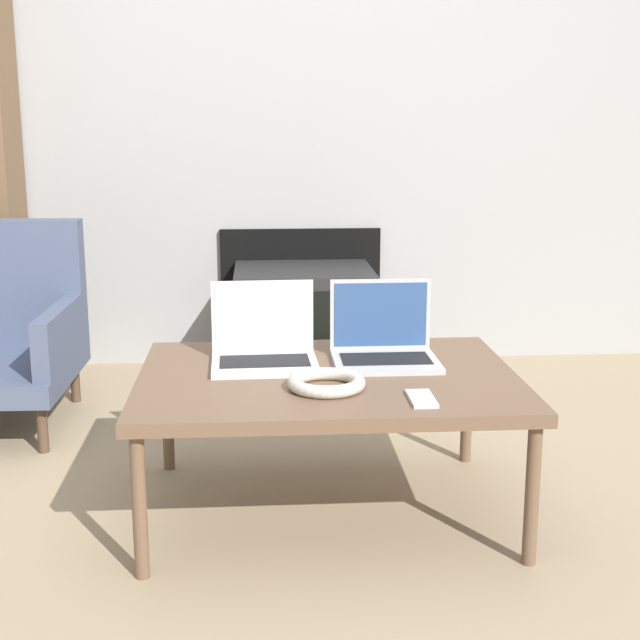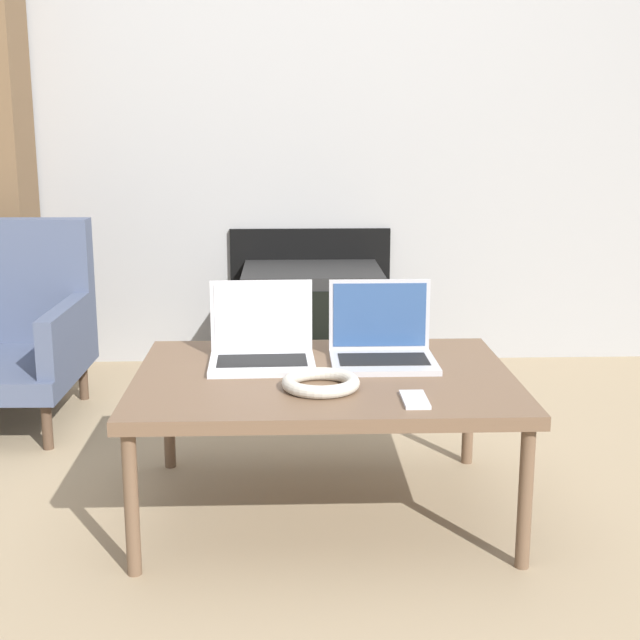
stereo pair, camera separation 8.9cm
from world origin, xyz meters
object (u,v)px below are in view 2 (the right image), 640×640
at_px(phone, 415,400).
at_px(tv, 312,323).
at_px(laptop_left, 262,346).
at_px(headphones, 321,383).
at_px(laptop_right, 382,345).
at_px(armchair, 4,327).

xyz_separation_m(phone, tv, (-0.21, 1.62, -0.17)).
height_order(laptop_left, phone, laptop_left).
relative_size(headphones, phone, 1.48).
bearing_deg(laptop_right, armchair, 149.37).
bearing_deg(laptop_right, tv, 97.47).
relative_size(laptop_right, armchair, 0.41).
xyz_separation_m(laptop_left, headphones, (0.16, -0.27, -0.03)).
relative_size(laptop_left, headphones, 1.50).
bearing_deg(tv, headphones, -90.76).
bearing_deg(armchair, tv, 23.12).
bearing_deg(armchair, phone, -38.90).
xyz_separation_m(headphones, phone, (0.23, -0.11, -0.01)).
relative_size(laptop_right, headphones, 1.47).
xyz_separation_m(laptop_left, armchair, (-0.98, 0.78, -0.12)).
height_order(laptop_right, headphones, laptop_right).
xyz_separation_m(laptop_right, headphones, (-0.19, -0.27, -0.03)).
distance_m(laptop_right, armchair, 1.54).
distance_m(laptop_left, armchair, 1.26).
bearing_deg(headphones, laptop_right, 54.93).
bearing_deg(tv, laptop_right, -82.32).
relative_size(headphones, tv, 0.35).
distance_m(tv, armchair, 1.25).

